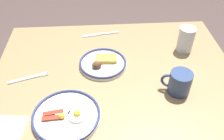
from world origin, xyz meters
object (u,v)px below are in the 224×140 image
Objects in this scene: plate_near_main at (103,63)px; drinking_glass at (186,41)px; coffee_mug at (179,82)px; paper_napkin at (4,131)px; fork_near at (29,78)px; butter_knife at (101,34)px; plate_center_pancakes at (66,116)px.

plate_near_main is 1.74× the size of drinking_glass.
coffee_mug is 0.73m from paper_napkin.
plate_near_main is at bearing 12.90° from drinking_glass.
coffee_mug is 0.96× the size of drinking_glass.
drinking_glass is 0.80m from fork_near.
plate_near_main is at bearing -31.40° from coffee_mug.
plate_near_main is 0.35m from fork_near.
drinking_glass is (-0.43, -0.10, 0.05)m from plate_near_main.
butter_knife is at bearing -55.77° from coffee_mug.
coffee_mug is 0.61× the size of butter_knife.
paper_napkin is at bearing 58.69° from butter_knife.
plate_center_pancakes is at bearing 63.53° from plate_near_main.
coffee_mug is 0.85× the size of paper_napkin.
paper_napkin is (0.71, 0.16, -0.05)m from coffee_mug.
drinking_glass is at bearing -145.19° from plate_center_pancakes.
plate_center_pancakes is 0.31m from fork_near.
plate_center_pancakes is 0.24m from paper_napkin.
butter_knife is at bearing -104.67° from plate_center_pancakes.
fork_near is (0.67, -0.12, -0.05)m from coffee_mug.
plate_near_main is at bearing -168.51° from fork_near.
butter_knife is (0.43, -0.18, -0.06)m from drinking_glass.
plate_center_pancakes is 0.60m from butter_knife.
fork_near and butter_knife have the same top height.
paper_napkin is 0.84× the size of fork_near.
plate_center_pancakes is at bearing 13.49° from coffee_mug.
plate_near_main reaches higher than butter_knife.
coffee_mug is at bearing 169.37° from fork_near.
plate_center_pancakes is 2.02× the size of drinking_glass.
fork_near is at bearing 11.49° from plate_near_main.
plate_near_main is 0.86× the size of plate_center_pancakes.
plate_near_main is 0.53m from paper_napkin.
butter_knife reaches higher than paper_napkin.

